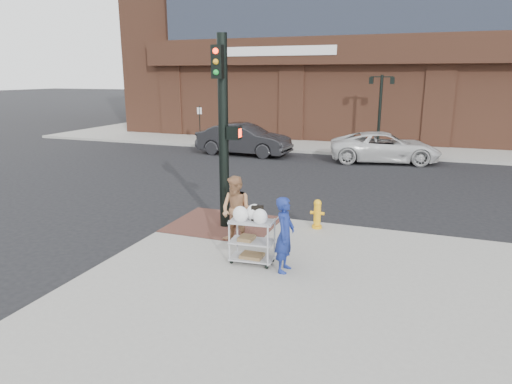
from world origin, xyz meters
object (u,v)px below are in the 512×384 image
at_px(utility_cart, 252,237).
at_px(pedestrian_tan, 236,210).
at_px(lamp_post, 380,104).
at_px(woman_blue, 285,235).
at_px(sedan_dark, 244,139).
at_px(traffic_signal_pole, 224,127).
at_px(minivan_white, 385,147).
at_px(fire_hydrant, 317,214).

bearing_deg(utility_cart, pedestrian_tan, 128.01).
relative_size(lamp_post, woman_blue, 2.50).
relative_size(sedan_dark, utility_cart, 3.86).
xyz_separation_m(traffic_signal_pole, woman_blue, (2.35, -2.24, -1.88)).
bearing_deg(traffic_signal_pole, utility_cart, -53.15).
height_order(pedestrian_tan, minivan_white, pedestrian_tan).
relative_size(woman_blue, fire_hydrant, 2.01).
xyz_separation_m(sedan_dark, minivan_white, (7.24, 0.42, -0.10)).
bearing_deg(traffic_signal_pole, lamp_post, 80.76).
relative_size(lamp_post, utility_cart, 3.07).
height_order(utility_cart, fire_hydrant, utility_cart).
bearing_deg(pedestrian_tan, utility_cart, -35.75).
bearing_deg(fire_hydrant, lamp_post, 89.58).
height_order(woman_blue, pedestrian_tan, pedestrian_tan).
bearing_deg(sedan_dark, woman_blue, -151.90).
bearing_deg(lamp_post, sedan_dark, -151.82).
distance_m(lamp_post, traffic_signal_pole, 15.43).
bearing_deg(woman_blue, traffic_signal_pole, 46.60).
distance_m(lamp_post, utility_cart, 17.44).
height_order(traffic_signal_pole, sedan_dark, traffic_signal_pole).
height_order(sedan_dark, utility_cart, sedan_dark).
distance_m(traffic_signal_pole, pedestrian_tan, 2.27).
bearing_deg(pedestrian_tan, lamp_post, 100.27).
xyz_separation_m(lamp_post, minivan_white, (0.64, -3.11, -1.89)).
height_order(traffic_signal_pole, minivan_white, traffic_signal_pole).
height_order(sedan_dark, minivan_white, sedan_dark).
bearing_deg(utility_cart, minivan_white, 83.78).
distance_m(woman_blue, sedan_dark, 15.36).
bearing_deg(sedan_dark, fire_hydrant, -146.22).
relative_size(lamp_post, sedan_dark, 0.80).
xyz_separation_m(sedan_dark, utility_cart, (5.69, -13.78, -0.09)).
height_order(pedestrian_tan, sedan_dark, pedestrian_tan).
relative_size(pedestrian_tan, fire_hydrant, 2.10).
height_order(traffic_signal_pole, utility_cart, traffic_signal_pole).
bearing_deg(sedan_dark, pedestrian_tan, -155.83).
xyz_separation_m(lamp_post, sedan_dark, (-6.60, -3.54, -1.79)).
xyz_separation_m(woman_blue, utility_cart, (-0.78, 0.15, -0.21)).
bearing_deg(fire_hydrant, sedan_dark, 120.59).
height_order(minivan_white, fire_hydrant, minivan_white).
distance_m(traffic_signal_pole, sedan_dark, 12.56).
relative_size(pedestrian_tan, sedan_dark, 0.33).
relative_size(traffic_signal_pole, pedestrian_tan, 3.01).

